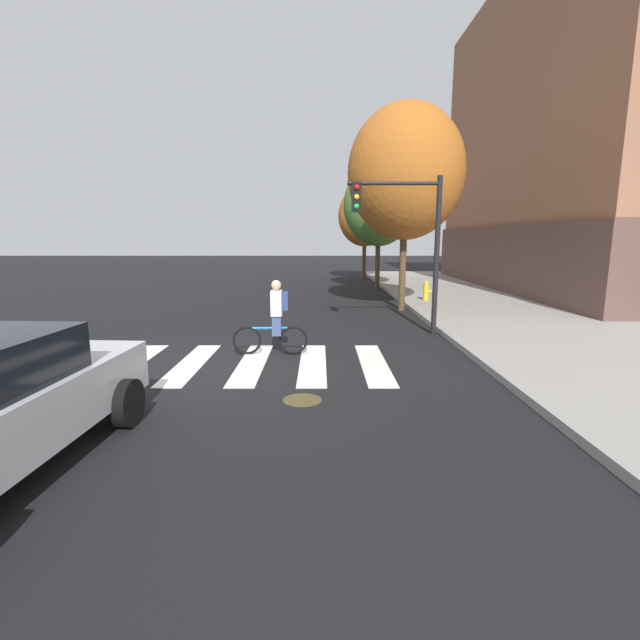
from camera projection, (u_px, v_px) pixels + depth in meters
ground_plane at (215, 364)px, 9.51m from camera, size 120.00×120.00×0.00m
sidewalk at (631, 360)px, 9.49m from camera, size 6.50×50.00×0.15m
crosswalk_stripes at (192, 363)px, 9.50m from camera, size 8.22×3.20×0.01m
manhole_cover at (302, 400)px, 7.37m from camera, size 0.64×0.64×0.01m
cyclist at (275, 318)px, 10.12m from camera, size 1.71×0.36×1.69m
traffic_light_near at (406, 228)px, 11.88m from camera, size 2.47×0.28×4.20m
fire_hydrant at (426, 291)px, 18.08m from camera, size 0.33×0.22×0.78m
street_tree_near at (406, 172)px, 15.71m from camera, size 4.04×4.04×7.19m
street_tree_mid at (379, 205)px, 22.37m from camera, size 3.51×3.51×6.23m
street_tree_far at (365, 216)px, 28.31m from camera, size 3.33×3.33×5.92m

